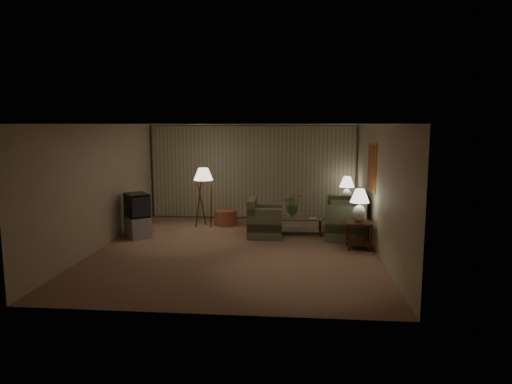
% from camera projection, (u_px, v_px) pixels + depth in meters
% --- Properties ---
extents(ground, '(7.00, 7.00, 0.00)m').
position_uv_depth(ground, '(237.00, 249.00, 9.98)').
color(ground, '#866349').
rests_on(ground, ground).
extents(room_shell, '(6.04, 7.02, 2.72)m').
position_uv_depth(room_shell, '(246.00, 164.00, 11.21)').
color(room_shell, beige).
rests_on(room_shell, ground).
extents(sofa, '(2.06, 1.31, 0.84)m').
position_uv_depth(sofa, '(345.00, 217.00, 11.31)').
color(sofa, '#686E4D').
rests_on(sofa, ground).
extents(armchair, '(0.91, 0.87, 0.73)m').
position_uv_depth(armchair, '(265.00, 222.00, 11.07)').
color(armchair, '#686E4D').
rests_on(armchair, ground).
extents(side_table_near, '(0.54, 0.54, 0.60)m').
position_uv_depth(side_table_near, '(359.00, 230.00, 9.97)').
color(side_table_near, '#3D2010').
rests_on(side_table_near, ground).
extents(side_table_far, '(0.52, 0.44, 0.60)m').
position_uv_depth(side_table_far, '(346.00, 209.00, 12.53)').
color(side_table_far, '#3D2010').
rests_on(side_table_far, ground).
extents(table_lamp_near, '(0.42, 0.42, 0.72)m').
position_uv_depth(table_lamp_near, '(360.00, 202.00, 9.88)').
color(table_lamp_near, white).
rests_on(table_lamp_near, side_table_near).
extents(table_lamp_far, '(0.41, 0.41, 0.71)m').
position_uv_depth(table_lamp_far, '(347.00, 187.00, 12.44)').
color(table_lamp_far, white).
rests_on(table_lamp_far, side_table_far).
extents(coffee_table, '(1.18, 0.65, 0.41)m').
position_uv_depth(coffee_table, '(299.00, 223.00, 11.33)').
color(coffee_table, silver).
rests_on(coffee_table, ground).
extents(tv_cabinet, '(1.20, 1.19, 0.50)m').
position_uv_depth(tv_cabinet, '(138.00, 227.00, 11.06)').
color(tv_cabinet, '#969698').
rests_on(tv_cabinet, ground).
extents(crt_tv, '(1.11, 1.10, 0.56)m').
position_uv_depth(crt_tv, '(137.00, 205.00, 10.98)').
color(crt_tv, black).
rests_on(crt_tv, tv_cabinet).
extents(floor_lamp, '(0.51, 0.51, 1.57)m').
position_uv_depth(floor_lamp, '(204.00, 196.00, 12.09)').
color(floor_lamp, '#3D2010').
rests_on(floor_lamp, ground).
extents(ottoman, '(0.74, 0.74, 0.40)m').
position_uv_depth(ottoman, '(226.00, 218.00, 12.38)').
color(ottoman, '#9F5E36').
rests_on(ottoman, ground).
extents(vase, '(0.17, 0.17, 0.14)m').
position_uv_depth(vase, '(293.00, 215.00, 11.32)').
color(vase, white).
rests_on(vase, coffee_table).
extents(flowers, '(0.49, 0.43, 0.50)m').
position_uv_depth(flowers, '(293.00, 202.00, 11.27)').
color(flowers, '#567D37').
rests_on(flowers, vase).
extents(book, '(0.20, 0.25, 0.02)m').
position_uv_depth(book, '(309.00, 218.00, 11.19)').
color(book, olive).
rests_on(book, coffee_table).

